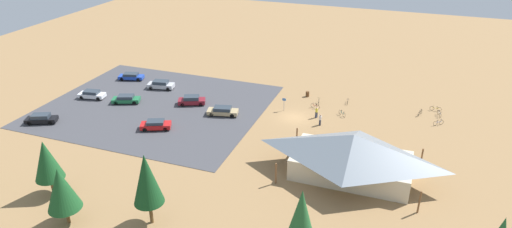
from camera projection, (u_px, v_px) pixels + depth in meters
The scene contains 27 objects.
ground at pixel (294, 118), 67.92m from camera, with size 160.00×160.00×0.00m, color #937047.
parking_lot_asphalt at pixel (156, 106), 71.78m from camera, with size 34.49×29.17×0.05m, color #424247.
bike_pavilion at pixel (352, 153), 52.36m from camera, with size 16.27×9.67×5.58m.
trash_bin at pixel (307, 94), 74.99m from camera, with size 0.60×0.60×0.90m, color brown.
lot_sign at pixel (284, 102), 69.59m from camera, with size 0.56×0.08×2.20m.
pine_center at pixel (147, 179), 43.57m from camera, with size 3.08×3.08×8.16m.
pine_west at pixel (301, 214), 39.15m from camera, with size 2.47×2.47×7.62m.
pine_mideast at pixel (61, 189), 44.04m from camera, with size 3.39×3.39×6.57m.
pine_east at pixel (46, 160), 48.39m from camera, with size 3.16×3.16×6.84m.
bicycle_green_yard_front at pixel (319, 102), 72.36m from camera, with size 0.53×1.78×0.87m.
bicycle_white_trailside at pixel (439, 114), 68.23m from camera, with size 0.60×1.72×0.90m.
bicycle_yellow_near_sign at pixel (436, 109), 69.95m from camera, with size 1.78×0.48×0.81m.
bicycle_blue_yard_right at pixel (438, 123), 65.50m from camera, with size 1.47×1.12×0.92m.
bicycle_red_near_porch at pixel (315, 106), 70.83m from camera, with size 1.56×0.62×0.80m.
bicycle_black_lone_east at pixel (420, 113), 68.51m from camera, with size 0.69×1.67×0.87m.
bicycle_teal_front_row at pixel (342, 113), 68.36m from camera, with size 1.26×1.37×0.85m.
bicycle_silver_lone_west at pixel (348, 101), 72.62m from camera, with size 0.48×1.68×0.81m.
car_green_end_stall at pixel (126, 99), 72.50m from camera, with size 4.77×3.26×1.31m.
car_black_back_corner at pixel (41, 119), 65.96m from camera, with size 4.80×3.38×1.40m.
car_tan_near_entry at pixel (223, 111), 68.39m from camera, with size 5.02×2.88×1.34m.
car_white_far_end at pixel (92, 94), 74.17m from camera, with size 4.59×2.50×1.36m.
car_maroon_second_row at pixel (192, 100), 71.89m from camera, with size 4.69×3.33×1.47m.
car_red_front_row at pixel (156, 125), 64.19m from camera, with size 4.70×3.38×1.35m.
car_silver_inner_stall at pixel (161, 85), 77.98m from camera, with size 4.84×2.68×1.45m.
car_blue_aisle_side at pixel (131, 76), 81.86m from camera, with size 4.82×2.88×1.24m.
visitor_crossing_yard at pixel (316, 112), 67.51m from camera, with size 0.36×0.40×1.74m.
visitor_at_bikes at pixel (320, 119), 65.26m from camera, with size 0.36×0.38×1.77m.
Camera 1 is at (-15.19, 59.23, 30.15)m, focal length 31.08 mm.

